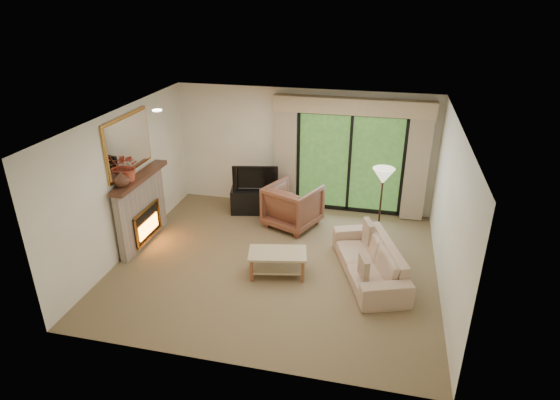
% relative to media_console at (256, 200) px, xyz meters
% --- Properties ---
extents(floor, '(5.50, 5.50, 0.00)m').
position_rel_media_console_xyz_m(floor, '(0.91, -1.95, -0.27)').
color(floor, brown).
rests_on(floor, ground).
extents(ceiling, '(5.50, 5.50, 0.00)m').
position_rel_media_console_xyz_m(ceiling, '(0.91, -1.95, 2.33)').
color(ceiling, silver).
rests_on(ceiling, ground).
extents(wall_back, '(5.00, 0.00, 5.00)m').
position_rel_media_console_xyz_m(wall_back, '(0.91, 0.55, 1.03)').
color(wall_back, '#EFE2CC').
rests_on(wall_back, ground).
extents(wall_front, '(5.00, 0.00, 5.00)m').
position_rel_media_console_xyz_m(wall_front, '(0.91, -4.45, 1.03)').
color(wall_front, '#EFE2CC').
rests_on(wall_front, ground).
extents(wall_left, '(0.00, 5.00, 5.00)m').
position_rel_media_console_xyz_m(wall_left, '(-1.84, -1.95, 1.03)').
color(wall_left, '#EFE2CC').
rests_on(wall_left, ground).
extents(wall_right, '(0.00, 5.00, 5.00)m').
position_rel_media_console_xyz_m(wall_right, '(3.66, -1.95, 1.03)').
color(wall_right, '#EFE2CC').
rests_on(wall_right, ground).
extents(fireplace, '(0.24, 1.70, 1.37)m').
position_rel_media_console_xyz_m(fireplace, '(-1.72, -1.75, 0.42)').
color(fireplace, gray).
rests_on(fireplace, floor).
extents(mirror, '(0.07, 1.45, 1.02)m').
position_rel_media_console_xyz_m(mirror, '(-1.80, -1.75, 1.68)').
color(mirror, '#B87F33').
rests_on(mirror, wall_left).
extents(sliding_door, '(2.26, 0.10, 2.16)m').
position_rel_media_console_xyz_m(sliding_door, '(1.91, 0.50, 0.83)').
color(sliding_door, black).
rests_on(sliding_door, floor).
extents(curtain_left, '(0.45, 0.18, 2.35)m').
position_rel_media_console_xyz_m(curtain_left, '(0.56, 0.39, 0.93)').
color(curtain_left, tan).
rests_on(curtain_left, floor).
extents(curtain_right, '(0.45, 0.18, 2.35)m').
position_rel_media_console_xyz_m(curtain_right, '(3.26, 0.39, 0.93)').
color(curtain_right, tan).
rests_on(curtain_right, floor).
extents(cornice, '(3.20, 0.24, 0.32)m').
position_rel_media_console_xyz_m(cornice, '(1.91, 0.41, 2.05)').
color(cornice, tan).
rests_on(cornice, wall_back).
extents(media_console, '(1.14, 0.68, 0.53)m').
position_rel_media_console_xyz_m(media_console, '(0.00, 0.00, 0.00)').
color(media_console, black).
rests_on(media_console, floor).
extents(tv, '(0.96, 0.32, 0.55)m').
position_rel_media_console_xyz_m(tv, '(0.00, 0.00, 0.54)').
color(tv, black).
rests_on(tv, media_console).
extents(armchair, '(1.25, 1.27, 0.89)m').
position_rel_media_console_xyz_m(armchair, '(0.90, -0.45, 0.18)').
color(armchair, brown).
rests_on(armchair, floor).
extents(sofa, '(1.45, 2.21, 0.60)m').
position_rel_media_console_xyz_m(sofa, '(2.52, -1.94, 0.04)').
color(sofa, tan).
rests_on(sofa, floor).
extents(pillow_near, '(0.20, 0.36, 0.34)m').
position_rel_media_console_xyz_m(pillow_near, '(2.45, -2.54, 0.24)').
color(pillow_near, brown).
rests_on(pillow_near, sofa).
extents(pillow_far, '(0.23, 0.40, 0.39)m').
position_rel_media_console_xyz_m(pillow_far, '(2.45, -1.35, 0.25)').
color(pillow_far, brown).
rests_on(pillow_far, sofa).
extents(coffee_table, '(1.05, 0.71, 0.43)m').
position_rel_media_console_xyz_m(coffee_table, '(1.02, -2.28, -0.05)').
color(coffee_table, tan).
rests_on(coffee_table, floor).
extents(floor_lamp, '(0.45, 0.45, 1.50)m').
position_rel_media_console_xyz_m(floor_lamp, '(2.62, -0.76, 0.49)').
color(floor_lamp, beige).
rests_on(floor_lamp, floor).
extents(vase, '(0.35, 0.35, 0.28)m').
position_rel_media_console_xyz_m(vase, '(-1.70, -2.28, 1.25)').
color(vase, '#48291C').
rests_on(vase, fireplace).
extents(branches, '(0.49, 0.43, 0.53)m').
position_rel_media_console_xyz_m(branches, '(-1.70, -2.04, 1.37)').
color(branches, '#B2442C').
rests_on(branches, fireplace).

